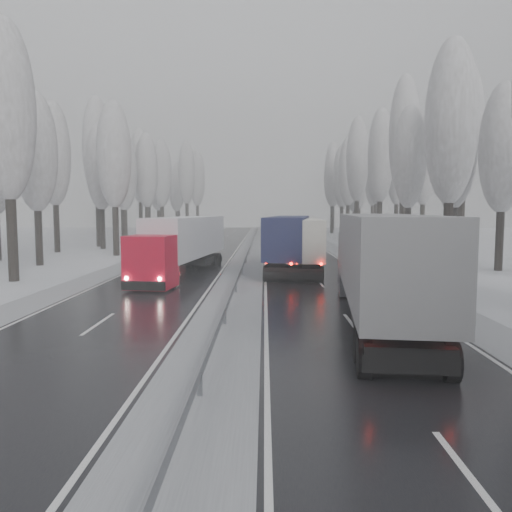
{
  "coord_description": "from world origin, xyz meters",
  "views": [
    {
      "loc": [
        1.62,
        -8.21,
        4.7
      ],
      "look_at": [
        1.16,
        19.2,
        2.2
      ],
      "focal_mm": 35.0,
      "sensor_mm": 36.0,
      "label": 1
    }
  ],
  "objects_px": {
    "truck_cream_box": "(302,240)",
    "box_truck_distant": "(288,229)",
    "truck_blue_box": "(290,239)",
    "truck_red_white": "(183,242)",
    "truck_red_red": "(191,235)",
    "truck_grey_tarp": "(379,260)"
  },
  "relations": [
    {
      "from": "truck_cream_box",
      "to": "box_truck_distant",
      "type": "relative_size",
      "value": 2.05
    },
    {
      "from": "truck_blue_box",
      "to": "truck_red_white",
      "type": "relative_size",
      "value": 1.0
    },
    {
      "from": "truck_blue_box",
      "to": "box_truck_distant",
      "type": "relative_size",
      "value": 2.14
    },
    {
      "from": "box_truck_distant",
      "to": "truck_red_red",
      "type": "distance_m",
      "value": 37.79
    },
    {
      "from": "truck_grey_tarp",
      "to": "truck_red_red",
      "type": "bearing_deg",
      "value": 118.44
    },
    {
      "from": "truck_red_white",
      "to": "box_truck_distant",
      "type": "bearing_deg",
      "value": 86.14
    },
    {
      "from": "truck_red_white",
      "to": "truck_red_red",
      "type": "height_order",
      "value": "truck_red_white"
    },
    {
      "from": "truck_grey_tarp",
      "to": "truck_red_red",
      "type": "xyz_separation_m",
      "value": [
        -12.28,
        30.34,
        -0.49
      ]
    },
    {
      "from": "truck_grey_tarp",
      "to": "box_truck_distant",
      "type": "bearing_deg",
      "value": 96.9
    },
    {
      "from": "box_truck_distant",
      "to": "truck_red_red",
      "type": "bearing_deg",
      "value": -115.4
    },
    {
      "from": "truck_blue_box",
      "to": "truck_grey_tarp",
      "type": "bearing_deg",
      "value": -74.83
    },
    {
      "from": "truck_red_white",
      "to": "truck_cream_box",
      "type": "bearing_deg",
      "value": 27.87
    },
    {
      "from": "truck_cream_box",
      "to": "truck_red_red",
      "type": "distance_m",
      "value": 15.82
    },
    {
      "from": "truck_cream_box",
      "to": "box_truck_distant",
      "type": "height_order",
      "value": "truck_cream_box"
    },
    {
      "from": "truck_grey_tarp",
      "to": "truck_cream_box",
      "type": "relative_size",
      "value": 1.12
    },
    {
      "from": "truck_cream_box",
      "to": "truck_red_white",
      "type": "relative_size",
      "value": 0.96
    },
    {
      "from": "truck_cream_box",
      "to": "box_truck_distant",
      "type": "bearing_deg",
      "value": 90.82
    },
    {
      "from": "truck_cream_box",
      "to": "truck_red_white",
      "type": "height_order",
      "value": "truck_red_white"
    },
    {
      "from": "box_truck_distant",
      "to": "truck_red_red",
      "type": "height_order",
      "value": "truck_red_red"
    },
    {
      "from": "truck_red_white",
      "to": "truck_red_red",
      "type": "xyz_separation_m",
      "value": [
        -1.69,
        15.17,
        -0.31
      ]
    },
    {
      "from": "truck_blue_box",
      "to": "truck_red_red",
      "type": "relative_size",
      "value": 1.15
    },
    {
      "from": "truck_red_white",
      "to": "truck_red_red",
      "type": "bearing_deg",
      "value": 103.58
    }
  ]
}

